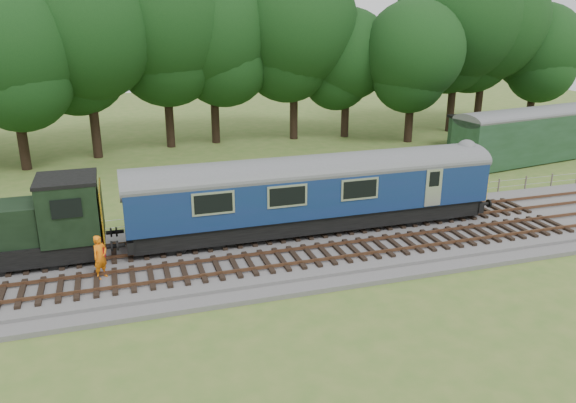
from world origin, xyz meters
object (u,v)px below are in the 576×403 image
object	(u,v)px
dmu_railcar	(314,187)
parked_coach	(543,131)
shunter_loco	(3,231)
worker	(100,257)

from	to	relation	value
dmu_railcar	parked_coach	world-z (taller)	dmu_railcar
shunter_loco	parked_coach	bearing A→B (deg)	14.84
dmu_railcar	worker	world-z (taller)	dmu_railcar
shunter_loco	parked_coach	distance (m)	37.00
worker	parked_coach	xyz separation A→B (m)	(31.92, 11.86, 0.98)
shunter_loco	worker	xyz separation A→B (m)	(3.85, -2.38, -0.70)
parked_coach	worker	bearing A→B (deg)	-169.03
dmu_railcar	parked_coach	bearing A→B (deg)	23.46
dmu_railcar	parked_coach	size ratio (longest dim) A/B	1.13
shunter_loco	worker	size ratio (longest dim) A/B	4.83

